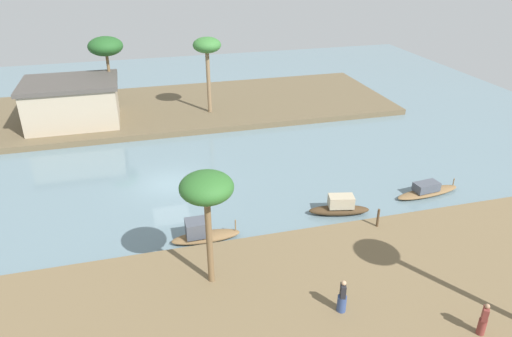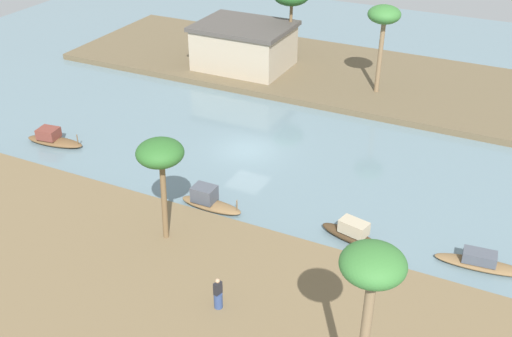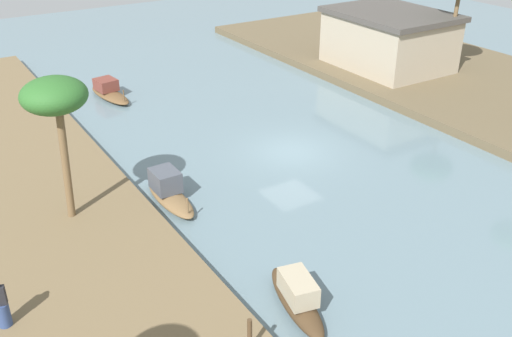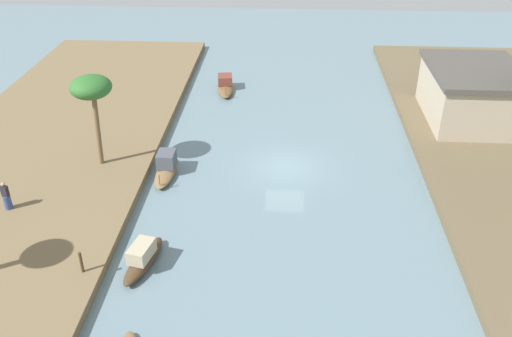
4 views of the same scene
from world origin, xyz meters
TOP-DOWN VIEW (x-y plane):
  - river_water at (0.00, 0.00)m, footprint 77.20×77.20m
  - riverbank_right at (0.00, 15.39)m, footprint 46.42×14.16m
  - sampan_foreground at (9.65, -6.66)m, footprint 3.80×1.71m
  - sampan_with_red_awning at (1.18, -7.26)m, footprint 3.84×1.13m
  - sampan_open_hull at (-12.36, -5.10)m, footprint 4.35×1.76m
  - person_by_mooring at (6.05, -14.78)m, footprint 0.50×0.50m
  - mooring_post at (10.80, -9.15)m, footprint 0.14×0.14m
  - palm_tree_left_near at (0.95, -11.21)m, footprint 2.39×2.39m
  - riverside_building at (-6.84, 12.88)m, footprint 7.95×6.28m

SIDE VIEW (x-z plane):
  - river_water at x=0.00m, z-range 0.00..0.00m
  - riverbank_right at x=0.00m, z-range 0.00..0.50m
  - sampan_open_hull at x=-12.36m, z-range -0.17..0.97m
  - sampan_foreground at x=9.65m, z-range -0.15..1.12m
  - sampan_with_red_awning at x=1.18m, z-range -0.18..1.15m
  - mooring_post at x=10.80m, z-range 0.50..1.61m
  - person_by_mooring at x=6.05m, z-range 0.34..1.96m
  - riverside_building at x=-6.84m, z-range 0.52..4.28m
  - palm_tree_left_near at x=0.95m, z-range 2.53..8.16m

